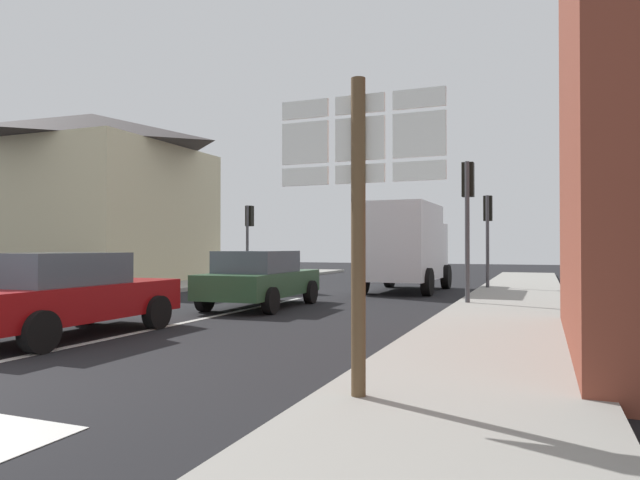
# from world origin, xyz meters

# --- Properties ---
(ground_plane) EXTENTS (80.00, 80.00, 0.00)m
(ground_plane) POSITION_xyz_m (0.00, 10.00, 0.00)
(ground_plane) COLOR black
(sidewalk_right) EXTENTS (2.74, 44.00, 0.14)m
(sidewalk_right) POSITION_xyz_m (6.16, 8.00, 0.07)
(sidewalk_right) COLOR gray
(sidewalk_right) RESTS_ON ground
(sidewalk_left) EXTENTS (2.74, 44.00, 0.14)m
(sidewalk_left) POSITION_xyz_m (-6.16, 8.00, 0.07)
(sidewalk_left) COLOR gray
(sidewalk_left) RESTS_ON ground
(lane_centre_stripe) EXTENTS (0.16, 12.00, 0.01)m
(lane_centre_stripe) POSITION_xyz_m (0.00, 6.00, 0.01)
(lane_centre_stripe) COLOR silver
(lane_centre_stripe) RESTS_ON ground
(clapboard_house_left) EXTENTS (9.03, 8.95, 7.51)m
(clapboard_house_left) POSITION_xyz_m (-11.70, 15.72, 3.79)
(clapboard_house_left) COLOR beige
(clapboard_house_left) RESTS_ON ground
(sedan_near) EXTENTS (1.97, 4.20, 1.47)m
(sedan_near) POSITION_xyz_m (-0.86, 3.75, 0.76)
(sedan_near) COLOR maroon
(sedan_near) RESTS_ON ground
(sedan_far) EXTENTS (2.11, 4.27, 1.47)m
(sedan_far) POSITION_xyz_m (0.07, 9.29, 0.76)
(sedan_far) COLOR #2D5133
(sedan_far) RESTS_ON ground
(delivery_truck) EXTENTS (2.56, 5.04, 3.05)m
(delivery_truck) POSITION_xyz_m (2.39, 15.82, 1.65)
(delivery_truck) COLOR silver
(delivery_truck) RESTS_ON ground
(route_sign_post) EXTENTS (1.66, 0.14, 3.20)m
(route_sign_post) POSITION_xyz_m (5.24, 1.48, 2.00)
(route_sign_post) COLOR brown
(route_sign_post) RESTS_ON ground
(traffic_light_far_left) EXTENTS (0.30, 0.49, 3.39)m
(traffic_light_far_left) POSITION_xyz_m (-5.09, 18.08, 2.51)
(traffic_light_far_left) COLOR #47474C
(traffic_light_far_left) RESTS_ON ground
(traffic_light_far_right) EXTENTS (0.30, 0.49, 3.41)m
(traffic_light_far_right) POSITION_xyz_m (5.09, 17.17, 2.52)
(traffic_light_far_right) COLOR #47474C
(traffic_light_far_right) RESTS_ON ground
(traffic_light_near_right) EXTENTS (0.30, 0.49, 3.79)m
(traffic_light_near_right) POSITION_xyz_m (5.09, 11.34, 2.80)
(traffic_light_near_right) COLOR #47474C
(traffic_light_near_right) RESTS_ON ground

